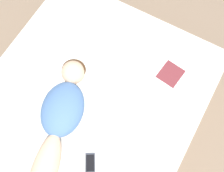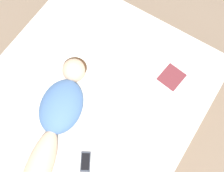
{
  "view_description": "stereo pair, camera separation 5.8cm",
  "coord_description": "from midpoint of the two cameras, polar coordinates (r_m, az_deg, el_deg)",
  "views": [
    {
      "loc": [
        0.6,
        -0.52,
        3.01
      ],
      "look_at": [
        0.12,
        0.33,
        0.61
      ],
      "focal_mm": 50.0,
      "sensor_mm": 36.0,
      "label": 1
    },
    {
      "loc": [
        0.65,
        -0.49,
        3.01
      ],
      "look_at": [
        0.12,
        0.33,
        0.61
      ],
      "focal_mm": 50.0,
      "sensor_mm": 36.0,
      "label": 2
    }
  ],
  "objects": [
    {
      "name": "open_magazine",
      "position": [
        2.74,
        7.73,
        3.69
      ],
      "size": [
        0.59,
        0.36,
        0.01
      ],
      "rotation": [
        0.0,
        0.0,
        -0.13
      ],
      "color": "white",
      "rests_on": "bed"
    },
    {
      "name": "cell_phone",
      "position": [
        2.48,
        -4.7,
        -13.88
      ],
      "size": [
        0.15,
        0.17,
        0.01
      ],
      "rotation": [
        0.0,
        0.0,
        0.54
      ],
      "color": "#333842",
      "rests_on": "bed"
    },
    {
      "name": "ground_plane",
      "position": [
        3.12,
        -5.46,
        -8.15
      ],
      "size": [
        12.0,
        12.0,
        0.0
      ],
      "primitive_type": "plane",
      "color": "#7A6651"
    },
    {
      "name": "person",
      "position": [
        2.48,
        -10.52,
        -7.02
      ],
      "size": [
        0.58,
        1.3,
        0.2
      ],
      "rotation": [
        0.0,
        0.0,
        0.3
      ],
      "color": "#DBB28E",
      "rests_on": "bed"
    },
    {
      "name": "bed",
      "position": [
        2.85,
        -5.96,
        -6.8
      ],
      "size": [
        1.82,
        2.35,
        0.56
      ],
      "color": "beige",
      "rests_on": "ground_plane"
    }
  ]
}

